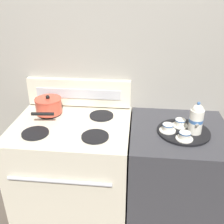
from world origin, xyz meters
The scene contains 11 objects.
wall_back centered at (0.00, 0.34, 1.10)m, with size 6.00×0.05×2.20m.
stove centered at (-0.32, 0.00, 0.45)m, with size 0.79×0.65×0.92m.
control_panel centered at (-0.32, 0.29, 1.02)m, with size 0.77×0.05×0.20m.
side_counter centered at (0.40, 0.00, 0.45)m, with size 0.63×0.63×0.91m.
saucepan centered at (-0.51, 0.14, 0.97)m, with size 0.19×0.28×0.13m.
serving_tray centered at (0.41, -0.03, 0.91)m, with size 0.33×0.33×0.01m.
teapot centered at (0.48, -0.04, 1.02)m, with size 0.09×0.14×0.21m.
teacup_left centered at (0.40, 0.03, 0.94)m, with size 0.10×0.10×0.05m.
teacup_right centered at (0.31, -0.04, 0.94)m, with size 0.10×0.10×0.05m.
teacup_front centered at (0.40, -0.13, 0.94)m, with size 0.10×0.10×0.05m.
creamer_jug centered at (0.50, 0.05, 0.96)m, with size 0.06×0.06×0.08m.
Camera 1 is at (0.11, -1.49, 1.75)m, focal length 42.00 mm.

